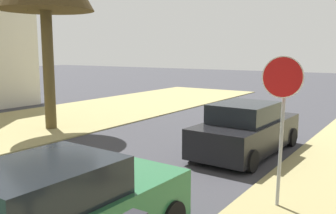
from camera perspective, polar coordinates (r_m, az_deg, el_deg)
name	(u,v)px	position (r m, az deg, el deg)	size (l,w,h in m)	color
stop_sign_far	(282,99)	(7.43, 17.17, 1.22)	(0.81, 0.24, 2.97)	#9EA0A5
parked_sedan_black	(246,130)	(11.52, 11.94, -3.50)	(2.06, 4.46, 1.57)	black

